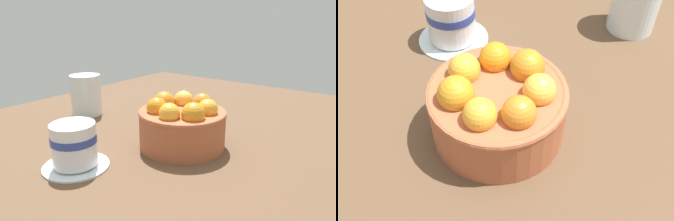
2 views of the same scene
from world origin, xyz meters
TOP-DOWN VIEW (x-y plane):
  - ground_plane at (0.00, 0.00)cm, footprint 117.47×101.89cm
  - terracotta_bowl at (-0.02, 0.01)cm, footprint 15.89×15.89cm
  - coffee_cup at (-17.07, 8.79)cm, footprint 10.52×10.52cm
  - water_glass at (1.52, 29.33)cm, footprint 7.20×7.20cm

SIDE VIEW (x-z plane):
  - ground_plane at x=0.00cm, z-range -4.76..0.00cm
  - coffee_cup at x=-17.07cm, z-range -0.11..7.25cm
  - terracotta_bowl at x=-0.02cm, z-range -0.37..9.23cm
  - water_glass at x=1.52cm, z-range 0.00..9.75cm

